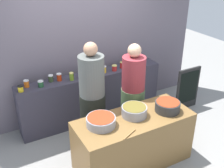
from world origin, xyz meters
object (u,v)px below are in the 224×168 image
chalkboard_sign (188,89)px  preserve_jar_13 (134,61)px  preserve_jar_0 (21,89)px  preserve_jar_14 (140,60)px  preserve_jar_9 (104,69)px  cooking_pot_right (167,106)px  preserve_jar_4 (59,77)px  cooking_pot_center (134,111)px  preserve_jar_7 (87,71)px  cook_in_cap (133,97)px  cook_with_tongs (93,105)px  preserve_jar_2 (41,84)px  preserve_jar_1 (26,84)px  preserve_jar_10 (114,68)px  preserve_jar_11 (122,65)px  preserve_jar_3 (51,78)px  preserve_jar_8 (96,68)px  wooden_spoon (130,134)px  preserve_jar_12 (132,64)px  cooking_pot_left (101,121)px  preserve_jar_6 (81,75)px  preserve_jar_5 (72,76)px

chalkboard_sign → preserve_jar_13: bearing=143.6°
preserve_jar_0 → preserve_jar_14: preserve_jar_14 is taller
preserve_jar_9 → cooking_pot_right: 1.46m
preserve_jar_4 → preserve_jar_13: size_ratio=1.18×
cooking_pot_center → cooking_pot_right: bearing=-14.4°
cooking_pot_center → preserve_jar_9: bearing=81.5°
preserve_jar_7 → chalkboard_sign: preserve_jar_7 is taller
preserve_jar_0 → cook_in_cap: size_ratio=0.06×
cooking_pot_center → cook_with_tongs: 0.67m
preserve_jar_2 → cook_with_tongs: cook_with_tongs is taller
preserve_jar_7 → preserve_jar_14: preserve_jar_14 is taller
preserve_jar_0 → cook_with_tongs: cook_with_tongs is taller
preserve_jar_1 → preserve_jar_10: size_ratio=1.14×
preserve_jar_2 → preserve_jar_11: (1.54, 0.03, 0.01)m
preserve_jar_3 → preserve_jar_4: preserve_jar_4 is taller
preserve_jar_8 → wooden_spoon: bearing=-102.4°
preserve_jar_12 → wooden_spoon: bearing=-123.3°
preserve_jar_2 → preserve_jar_12: (1.73, -0.02, 0.02)m
preserve_jar_4 → preserve_jar_3: bearing=166.8°
preserve_jar_9 → preserve_jar_13: 0.71m
preserve_jar_14 → preserve_jar_1: bearing=178.4°
preserve_jar_14 → cooking_pot_left: (-1.52, -1.33, -0.11)m
preserve_jar_12 → preserve_jar_13: size_ratio=1.26×
preserve_jar_11 → cooking_pot_center: size_ratio=0.34×
preserve_jar_10 → wooden_spoon: size_ratio=0.40×
preserve_jar_2 → preserve_jar_7: bearing=6.3°
preserve_jar_6 → preserve_jar_9: (0.46, 0.01, 0.01)m
preserve_jar_14 → preserve_jar_0: bearing=-178.7°
preserve_jar_4 → preserve_jar_9: (0.82, -0.07, -0.00)m
chalkboard_sign → preserve_jar_7: bearing=161.4°
preserve_jar_1 → cook_with_tongs: bearing=-48.5°
cooking_pot_right → cook_in_cap: bearing=103.1°
cooking_pot_right → preserve_jar_5: bearing=123.1°
preserve_jar_6 → preserve_jar_7: 0.19m
preserve_jar_12 → cooking_pot_center: (-0.77, -1.27, -0.11)m
preserve_jar_8 → preserve_jar_13: size_ratio=1.30×
preserve_jar_6 → cooking_pot_left: size_ratio=0.26×
preserve_jar_7 → preserve_jar_4: bearing=-177.9°
preserve_jar_12 → cooking_pot_left: bearing=-135.7°
preserve_jar_6 → preserve_jar_7: bearing=30.9°
cooking_pot_left → chalkboard_sign: size_ratio=0.46×
preserve_jar_5 → cooking_pot_center: 1.36m
preserve_jar_1 → preserve_jar_14: 2.17m
preserve_jar_4 → cooking_pot_center: (0.62, -1.37, -0.10)m
preserve_jar_5 → cooking_pot_right: preserve_jar_5 is taller
preserve_jar_10 → preserve_jar_2: bearing=179.6°
preserve_jar_5 → preserve_jar_8: (0.52, 0.12, 0.00)m
preserve_jar_10 → preserve_jar_5: bearing=179.9°
preserve_jar_5 → cooking_pot_left: 1.29m
preserve_jar_1 → preserve_jar_6: 0.91m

